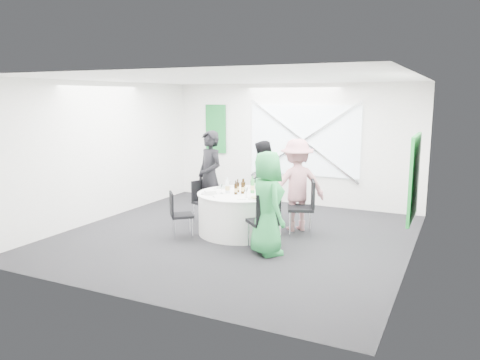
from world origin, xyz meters
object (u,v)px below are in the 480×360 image
at_px(chair_back_right, 306,203).
at_px(chair_front_left, 178,211).
at_px(person_man_back_left, 210,177).
at_px(chair_back_left, 202,198).
at_px(person_woman_pink, 296,185).
at_px(person_woman_green, 267,203).
at_px(clear_water_bottle, 227,187).
at_px(chair_front_right, 265,217).
at_px(person_man_back, 262,180).
at_px(chair_back, 264,190).
at_px(green_water_bottle, 252,186).
at_px(banquet_table, 240,213).

xyz_separation_m(chair_back_right, chair_front_left, (-1.99, -1.17, -0.11)).
bearing_deg(person_man_back_left, chair_back_left, -118.14).
height_order(chair_back_left, person_man_back_left, person_man_back_left).
bearing_deg(person_woman_pink, chair_back_left, -29.63).
relative_size(chair_back_left, person_woman_green, 0.50).
xyz_separation_m(person_woman_green, clear_water_bottle, (-1.09, 0.75, 0.04)).
xyz_separation_m(person_man_back_left, person_woman_green, (1.78, -1.32, -0.09)).
distance_m(chair_front_right, chair_front_left, 1.71).
relative_size(chair_back_left, person_man_back, 0.52).
distance_m(chair_back, chair_front_left, 2.15).
bearing_deg(person_man_back_left, green_water_bottle, 9.08).
distance_m(person_man_back, clear_water_bottle, 1.20).
xyz_separation_m(green_water_bottle, clear_water_bottle, (-0.42, -0.19, -0.01)).
distance_m(person_man_back, person_woman_pink, 0.99).
bearing_deg(chair_back_right, person_man_back, -140.78).
bearing_deg(person_man_back, green_water_bottle, 11.75).
height_order(chair_front_right, chair_front_left, chair_front_right).
distance_m(banquet_table, green_water_bottle, 0.55).
xyz_separation_m(chair_front_right, green_water_bottle, (-0.63, 0.88, 0.30)).
relative_size(person_man_back_left, clear_water_bottle, 6.39).
height_order(banquet_table, person_man_back_left, person_man_back_left).
height_order(banquet_table, chair_front_left, chair_front_left).
xyz_separation_m(person_man_back, clear_water_bottle, (-0.18, -1.18, 0.06)).
xyz_separation_m(banquet_table, person_woman_pink, (0.85, 0.66, 0.48)).
bearing_deg(chair_back, chair_back_right, -36.96).
height_order(person_man_back_left, green_water_bottle, person_man_back_left).
distance_m(person_man_back, green_water_bottle, 1.02).
bearing_deg(chair_front_right, green_water_bottle, -101.35).
xyz_separation_m(chair_back, person_woman_pink, (0.91, -0.57, 0.27)).
xyz_separation_m(chair_back_left, chair_front_left, (0.16, -1.14, -0.00)).
xyz_separation_m(chair_back, chair_back_left, (-0.98, -0.84, -0.11)).
bearing_deg(chair_back_right, chair_back_left, -109.98).
bearing_deg(clear_water_bottle, person_woman_pink, 35.15).
xyz_separation_m(chair_back_left, chair_front_right, (1.86, -1.17, 0.09)).
bearing_deg(banquet_table, green_water_bottle, 26.03).
bearing_deg(chair_back, banquet_table, -90.00).
xyz_separation_m(banquet_table, chair_back_right, (1.12, 0.43, 0.21)).
relative_size(chair_back_right, person_man_back_left, 0.55).
distance_m(banquet_table, chair_back_left, 1.11).
height_order(chair_back_left, chair_front_left, chair_back_left).
bearing_deg(chair_back, chair_front_left, -114.92).
xyz_separation_m(chair_front_right, person_woman_pink, (0.02, 1.44, 0.29)).
bearing_deg(person_woman_pink, person_man_back_left, -31.89).
distance_m(chair_back_right, chair_front_left, 2.31).
bearing_deg(person_man_back_left, chair_front_right, -7.97).
bearing_deg(person_woman_green, person_man_back_left, 7.06).
distance_m(chair_front_right, person_woman_green, 0.26).
height_order(person_man_back_left, person_woman_pink, person_man_back_left).
distance_m(chair_back_left, person_woman_pink, 1.95).
bearing_deg(green_water_bottle, chair_front_right, -54.62).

